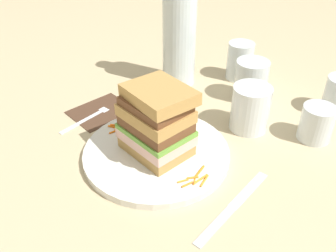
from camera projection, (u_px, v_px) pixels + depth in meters
The scene contains 28 objects.
ground_plane at pixel (166, 148), 0.71m from camera, with size 3.00×3.00×0.00m, color #C6B289.
main_plate at pixel (156, 153), 0.69m from camera, with size 0.27×0.27×0.01m, color white.
sandwich at pixel (156, 122), 0.65m from camera, with size 0.13×0.11×0.13m.
carrot_shred_0 at pixel (118, 125), 0.75m from camera, with size 0.00×0.00×0.03m, color orange.
carrot_shred_1 at pixel (127, 120), 0.76m from camera, with size 0.00×0.00×0.03m, color orange.
carrot_shred_2 at pixel (125, 122), 0.76m from camera, with size 0.00×0.00×0.03m, color orange.
carrot_shred_3 at pixel (114, 127), 0.74m from camera, with size 0.00×0.00×0.02m, color orange.
carrot_shred_4 at pixel (121, 126), 0.75m from camera, with size 0.00×0.00×0.03m, color orange.
carrot_shred_5 at pixel (115, 131), 0.73m from camera, with size 0.00×0.00×0.03m, color orange.
carrot_shred_6 at pixel (130, 123), 0.75m from camera, with size 0.00×0.00×0.03m, color orange.
carrot_shred_7 at pixel (127, 132), 0.73m from camera, with size 0.00×0.00×0.03m, color orange.
carrot_shred_8 at pixel (128, 122), 0.76m from camera, with size 0.00×0.00×0.03m, color orange.
carrot_shred_9 at pixel (124, 128), 0.74m from camera, with size 0.00×0.00×0.02m, color orange.
carrot_shred_10 at pixel (187, 184), 0.61m from camera, with size 0.00×0.00×0.02m, color orange.
carrot_shred_11 at pixel (183, 181), 0.62m from camera, with size 0.00×0.00×0.02m, color orange.
carrot_shred_12 at pixel (199, 172), 0.64m from camera, with size 0.00×0.00×0.03m, color orange.
carrot_shred_13 at pixel (193, 178), 0.62m from camera, with size 0.00×0.00×0.02m, color orange.
carrot_shred_14 at pixel (201, 179), 0.62m from camera, with size 0.00×0.00×0.03m, color orange.
carrot_shred_15 at pixel (204, 181), 0.62m from camera, with size 0.00×0.00×0.03m, color orange.
carrot_shred_16 at pixel (195, 180), 0.62m from camera, with size 0.00×0.00×0.02m, color orange.
napkin_dark at pixel (101, 111), 0.82m from camera, with size 0.10×0.13×0.00m, color #4C3323.
fork at pixel (93, 114), 0.80m from camera, with size 0.03×0.17×0.00m.
knife at pixel (231, 208), 0.59m from camera, with size 0.03×0.20×0.00m.
juice_glass at pixel (250, 111), 0.75m from camera, with size 0.08×0.08×0.09m.
water_bottle at pixel (179, 30), 0.86m from camera, with size 0.08×0.08×0.30m.
empty_tumbler_1 at pixel (251, 80), 0.84m from camera, with size 0.07×0.07×0.09m, color silver.
empty_tumbler_2 at pixel (317, 123), 0.72m from camera, with size 0.06×0.06×0.07m, color silver.
empty_tumbler_3 at pixel (240, 61), 0.92m from camera, with size 0.06×0.06×0.09m, color silver.
Camera 1 is at (0.41, -0.39, 0.45)m, focal length 39.54 mm.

